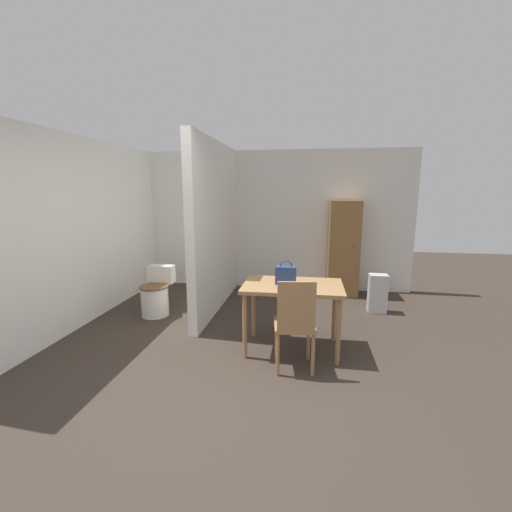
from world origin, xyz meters
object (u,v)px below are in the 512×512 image
(space_heater, at_px, (377,293))
(dining_table, at_px, (293,292))
(handbag, at_px, (286,275))
(wooden_cabinet, at_px, (344,248))
(toilet, at_px, (156,295))
(wooden_chair, at_px, (295,322))

(space_heater, bearing_deg, dining_table, -130.34)
(handbag, xyz_separation_m, wooden_cabinet, (0.84, 2.25, -0.05))
(toilet, bearing_deg, space_heater, 10.24)
(dining_table, height_order, wooden_cabinet, wooden_cabinet)
(wooden_cabinet, bearing_deg, dining_table, -108.56)
(wooden_cabinet, xyz_separation_m, space_heater, (0.44, -0.86, -0.53))
(wooden_chair, xyz_separation_m, toilet, (-2.07, 1.32, -0.23))
(toilet, relative_size, space_heater, 1.19)
(toilet, bearing_deg, dining_table, -22.32)
(wooden_chair, height_order, space_heater, wooden_chair)
(handbag, height_order, space_heater, handbag)
(toilet, distance_m, handbag, 2.18)
(toilet, relative_size, wooden_cabinet, 0.42)
(dining_table, xyz_separation_m, toilet, (-2.02, 0.83, -0.38))
(handbag, relative_size, wooden_cabinet, 0.16)
(wooden_chair, xyz_separation_m, space_heater, (1.15, 1.90, -0.23))
(dining_table, xyz_separation_m, wooden_chair, (0.05, -0.49, -0.15))
(toilet, height_order, handbag, handbag)
(wooden_cabinet, bearing_deg, toilet, -152.63)
(wooden_chair, distance_m, handbag, 0.63)
(handbag, distance_m, wooden_cabinet, 2.41)
(toilet, distance_m, wooden_cabinet, 3.18)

